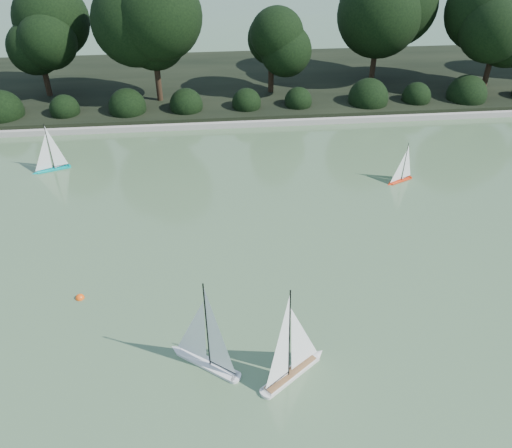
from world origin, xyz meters
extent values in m
plane|color=#3E5734|center=(0.00, 0.00, 0.00)|extent=(80.00, 80.00, 0.00)
cube|color=gray|center=(0.00, 9.00, 0.09)|extent=(40.00, 0.35, 0.18)
cube|color=black|center=(0.00, 13.00, 0.15)|extent=(40.00, 8.00, 0.30)
cylinder|color=black|center=(-7.00, 11.80, 0.68)|extent=(0.20, 0.20, 1.37)
sphere|color=black|center=(-7.00, 11.80, 2.38)|extent=(2.24, 2.24, 2.24)
cylinder|color=black|center=(-3.00, 10.90, 0.83)|extent=(0.20, 0.20, 1.66)
sphere|color=black|center=(-3.00, 10.90, 2.85)|extent=(2.66, 2.66, 2.66)
cylinder|color=black|center=(1.00, 11.40, 0.63)|extent=(0.20, 0.20, 1.26)
sphere|color=black|center=(1.00, 11.40, 2.21)|extent=(2.10, 2.10, 2.10)
cylinder|color=black|center=(5.00, 12.10, 0.86)|extent=(0.20, 0.20, 1.73)
sphere|color=black|center=(5.00, 12.10, 2.99)|extent=(2.80, 2.80, 2.80)
cylinder|color=black|center=(9.00, 11.00, 0.74)|extent=(0.20, 0.20, 1.48)
sphere|color=black|center=(9.00, 11.00, 2.61)|extent=(2.52, 2.52, 2.52)
sphere|color=black|center=(-8.00, 9.90, 0.45)|extent=(1.10, 1.10, 1.10)
sphere|color=black|center=(-6.00, 9.90, 0.45)|extent=(1.10, 1.10, 1.10)
sphere|color=black|center=(-4.00, 9.90, 0.45)|extent=(1.10, 1.10, 1.10)
sphere|color=black|center=(-2.00, 9.90, 0.45)|extent=(1.10, 1.10, 1.10)
sphere|color=black|center=(0.00, 9.90, 0.45)|extent=(1.10, 1.10, 1.10)
sphere|color=black|center=(2.00, 9.90, 0.45)|extent=(1.10, 1.10, 1.10)
sphere|color=black|center=(4.00, 9.90, 0.45)|extent=(1.10, 1.10, 1.10)
sphere|color=black|center=(6.00, 9.90, 0.45)|extent=(1.10, 1.10, 1.10)
sphere|color=black|center=(8.00, 9.90, 0.45)|extent=(1.10, 1.10, 1.10)
cube|color=silver|center=(-1.60, -0.86, 0.06)|extent=(1.03, 0.86, 0.11)
cone|color=silver|center=(-2.12, -0.46, 0.06)|extent=(0.31, 0.31, 0.22)
cylinder|color=silver|center=(-1.15, -1.20, 0.06)|extent=(0.19, 0.19, 0.11)
cylinder|color=black|center=(-1.55, -0.89, 0.98)|extent=(0.03, 0.03, 1.74)
cylinder|color=black|center=(-1.36, -1.04, 0.18)|extent=(0.42, 0.33, 0.02)
cube|color=silver|center=(-0.27, -1.21, 0.06)|extent=(1.04, 0.86, 0.11)
cone|color=silver|center=(0.26, -0.81, 0.06)|extent=(0.32, 0.32, 0.23)
cylinder|color=silver|center=(-0.72, -1.54, 0.06)|extent=(0.19, 0.19, 0.11)
cube|color=olive|center=(-0.27, -1.21, 0.12)|extent=(0.93, 0.76, 0.01)
cylinder|color=black|center=(-0.31, -1.24, 0.99)|extent=(0.03, 0.03, 1.75)
cylinder|color=black|center=(-0.51, -1.39, 0.18)|extent=(0.43, 0.33, 0.02)
cube|color=red|center=(3.68, 4.85, 0.03)|extent=(0.69, 0.41, 0.07)
cone|color=red|center=(3.31, 4.68, 0.03)|extent=(0.18, 0.18, 0.14)
cylinder|color=red|center=(3.99, 4.99, 0.03)|extent=(0.11, 0.11, 0.07)
cylinder|color=black|center=(3.71, 4.86, 0.60)|extent=(0.02, 0.02, 1.07)
cylinder|color=black|center=(3.85, 4.92, 0.11)|extent=(0.29, 0.14, 0.01)
cube|color=#00968F|center=(-5.73, 6.44, 0.04)|extent=(0.85, 0.45, 0.08)
cone|color=#00968F|center=(-6.19, 6.27, 0.04)|extent=(0.22, 0.22, 0.17)
cylinder|color=#00968F|center=(-5.33, 6.59, 0.04)|extent=(0.13, 0.13, 0.08)
cylinder|color=black|center=(-5.69, 6.46, 0.74)|extent=(0.02, 0.02, 1.31)
cylinder|color=black|center=(-5.52, 6.52, 0.14)|extent=(0.37, 0.15, 0.01)
sphere|color=#FF510D|center=(-4.00, 1.00, 0.00)|extent=(0.17, 0.17, 0.17)
camera|label=1|loc=(-1.36, -6.42, 6.51)|focal=35.00mm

